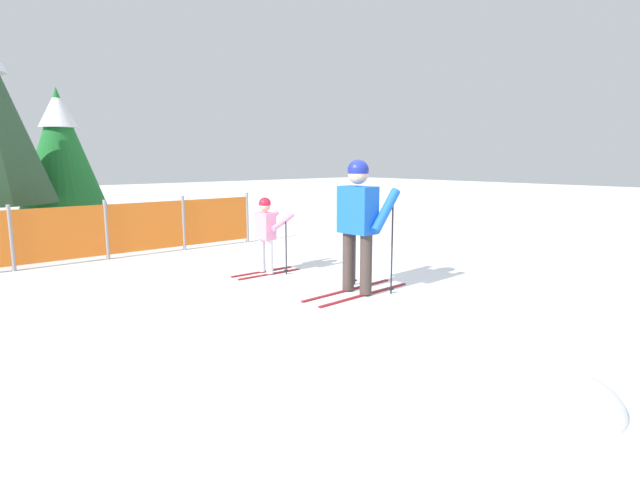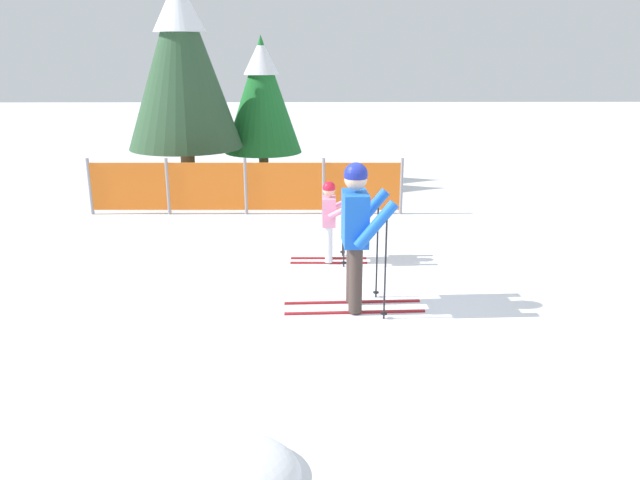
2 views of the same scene
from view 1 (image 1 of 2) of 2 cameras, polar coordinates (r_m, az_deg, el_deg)
ground_plane at (r=6.34m, az=5.47°, el=-6.30°), size 60.00×60.00×0.00m
skier_adult at (r=6.25m, az=4.45°, el=2.87°), size 1.60×0.72×1.69m
skier_child at (r=7.41m, az=-6.14°, el=1.24°), size 1.07×0.54×1.14m
safety_fence at (r=9.18m, az=-23.22°, el=1.08°), size 5.63×0.12×1.02m
conifer_near at (r=11.95m, az=-27.56°, el=9.47°), size 1.70×1.70×3.17m
snow_mound at (r=3.97m, az=24.65°, el=-16.89°), size 1.10×0.94×0.44m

